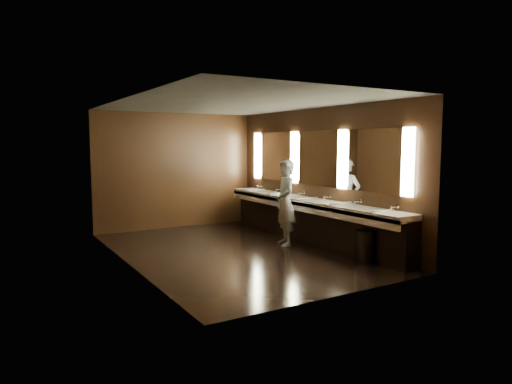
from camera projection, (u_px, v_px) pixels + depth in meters
floor at (235, 251)px, 8.74m from camera, size 6.00×6.00×0.00m
ceiling at (234, 103)px, 8.45m from camera, size 4.00×6.00×0.02m
wall_back at (176, 171)px, 11.15m from camera, size 4.00×0.02×2.80m
wall_front at (341, 193)px, 6.03m from camera, size 4.00×0.02×2.80m
wall_left at (128, 183)px, 7.57m from camera, size 0.02×6.00×2.80m
wall_right at (318, 175)px, 9.62m from camera, size 0.02×6.00×2.80m
sink_counter at (309, 218)px, 9.61m from camera, size 0.55×5.40×1.01m
mirror_band at (317, 158)px, 9.57m from camera, size 0.06×5.03×1.15m
person at (285, 203)px, 9.20m from camera, size 0.59×0.73×1.73m
trash_bin at (366, 246)px, 7.90m from camera, size 0.44×0.44×0.56m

